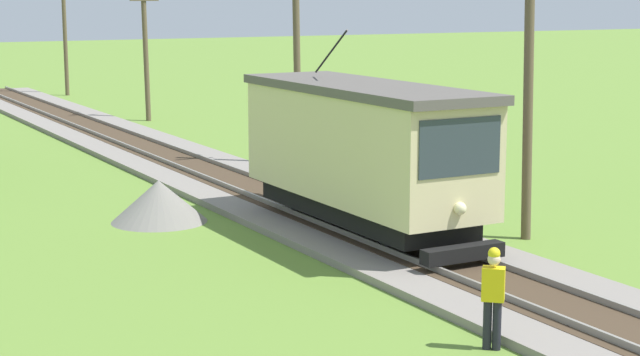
{
  "coord_description": "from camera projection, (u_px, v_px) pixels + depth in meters",
  "views": [
    {
      "loc": [
        -13.0,
        -6.3,
        5.95
      ],
      "look_at": [
        -0.64,
        16.35,
        1.38
      ],
      "focal_mm": 58.14,
      "sensor_mm": 36.0,
      "label": 1
    }
  ],
  "objects": [
    {
      "name": "red_tram",
      "position": [
        363.0,
        150.0,
        25.47
      ],
      "size": [
        2.6,
        8.54,
        4.79
      ],
      "color": "beige",
      "rests_on": "rail_right"
    },
    {
      "name": "utility_pole_near_tram",
      "position": [
        528.0,
        94.0,
        25.06
      ],
      "size": [
        1.4,
        0.43,
        6.99
      ],
      "color": "brown",
      "rests_on": "ground"
    },
    {
      "name": "utility_pole_mid",
      "position": [
        297.0,
        58.0,
        35.57
      ],
      "size": [
        1.4,
        0.48,
        7.42
      ],
      "color": "brown",
      "rests_on": "ground"
    },
    {
      "name": "utility_pole_far",
      "position": [
        146.0,
        50.0,
        49.19
      ],
      "size": [
        1.4,
        0.52,
        6.51
      ],
      "color": "brown",
      "rests_on": "ground"
    },
    {
      "name": "utility_pole_distant",
      "position": [
        65.0,
        26.0,
        61.51
      ],
      "size": [
        1.4,
        0.27,
        8.04
      ],
      "color": "brown",
      "rests_on": "ground"
    },
    {
      "name": "gravel_pile",
      "position": [
        159.0,
        201.0,
        27.44
      ],
      "size": [
        2.55,
        2.55,
        1.12
      ],
      "primitive_type": "cone",
      "color": "gray",
      "rests_on": "ground"
    },
    {
      "name": "track_worker",
      "position": [
        493.0,
        293.0,
        17.45
      ],
      "size": [
        0.44,
        0.43,
        1.78
      ],
      "rotation": [
        0.0,
        0.0,
        -2.31
      ],
      "color": "black",
      "rests_on": "ground"
    }
  ]
}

